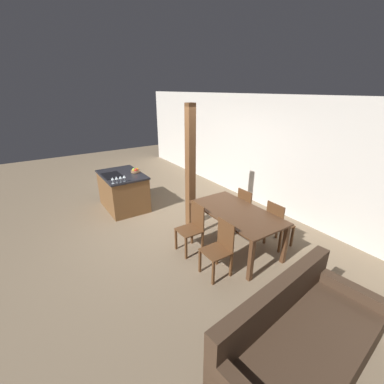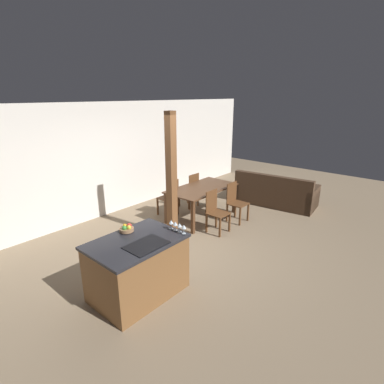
{
  "view_description": "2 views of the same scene",
  "coord_description": "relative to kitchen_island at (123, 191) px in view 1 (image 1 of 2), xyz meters",
  "views": [
    {
      "loc": [
        4.45,
        -2.34,
        2.82
      ],
      "look_at": [
        0.6,
        0.2,
        0.95
      ],
      "focal_mm": 24.0,
      "sensor_mm": 36.0,
      "label": 1
    },
    {
      "loc": [
        -3.81,
        -3.6,
        2.86
      ],
      "look_at": [
        0.6,
        0.2,
        0.95
      ],
      "focal_mm": 28.0,
      "sensor_mm": 36.0,
      "label": 2
    }
  ],
  "objects": [
    {
      "name": "dining_chair_near_right",
      "position": [
        3.27,
        0.42,
        0.03
      ],
      "size": [
        0.4,
        0.4,
        0.91
      ],
      "color": "brown",
      "rests_on": "ground_plane"
    },
    {
      "name": "timber_post",
      "position": [
        1.67,
        0.92,
        0.84
      ],
      "size": [
        0.16,
        0.16,
        2.57
      ],
      "color": "brown",
      "rests_on": "ground_plane"
    },
    {
      "name": "dining_table",
      "position": [
        2.88,
        1.12,
        0.22
      ],
      "size": [
        1.73,
        0.93,
        0.77
      ],
      "color": "#51331E",
      "rests_on": "ground_plane"
    },
    {
      "name": "wall_back",
      "position": [
        1.44,
        3.08,
        0.9
      ],
      "size": [
        11.2,
        0.08,
        2.7
      ],
      "color": "silver",
      "rests_on": "ground_plane"
    },
    {
      "name": "dining_chair_near_left",
      "position": [
        2.49,
        0.42,
        0.03
      ],
      "size": [
        0.4,
        0.4,
        0.91
      ],
      "color": "brown",
      "rests_on": "ground_plane"
    },
    {
      "name": "dining_chair_far_right",
      "position": [
        3.27,
        1.81,
        0.03
      ],
      "size": [
        0.4,
        0.4,
        0.91
      ],
      "rotation": [
        0.0,
        0.0,
        3.14
      ],
      "color": "brown",
      "rests_on": "ground_plane"
    },
    {
      "name": "wine_glass_middle",
      "position": [
        0.59,
        -0.3,
        0.56
      ],
      "size": [
        0.07,
        0.07,
        0.14
      ],
      "color": "silver",
      "rests_on": "kitchen_island"
    },
    {
      "name": "ground_plane",
      "position": [
        1.44,
        0.51,
        -0.45
      ],
      "size": [
        16.0,
        16.0,
        0.0
      ],
      "primitive_type": "plane",
      "color": "#847056"
    },
    {
      "name": "wine_glass_near",
      "position": [
        0.59,
        -0.39,
        0.56
      ],
      "size": [
        0.07,
        0.07,
        0.14
      ],
      "color": "silver",
      "rests_on": "kitchen_island"
    },
    {
      "name": "couch",
      "position": [
        4.93,
        0.2,
        -0.16
      ],
      "size": [
        1.15,
        2.15,
        0.88
      ],
      "rotation": [
        0.0,
        0.0,
        1.68
      ],
      "color": "#473323",
      "rests_on": "ground_plane"
    },
    {
      "name": "kitchen_island",
      "position": [
        0.0,
        0.0,
        0.0
      ],
      "size": [
        1.33,
        0.93,
        0.9
      ],
      "color": "brown",
      "rests_on": "ground_plane"
    },
    {
      "name": "wine_glass_far",
      "position": [
        0.59,
        -0.21,
        0.56
      ],
      "size": [
        0.07,
        0.07,
        0.14
      ],
      "color": "silver",
      "rests_on": "kitchen_island"
    },
    {
      "name": "dining_chair_far_left",
      "position": [
        2.49,
        1.81,
        0.03
      ],
      "size": [
        0.4,
        0.4,
        0.91
      ],
      "rotation": [
        0.0,
        0.0,
        3.14
      ],
      "color": "brown",
      "rests_on": "ground_plane"
    },
    {
      "name": "wine_glass_end",
      "position": [
        0.59,
        -0.13,
        0.56
      ],
      "size": [
        0.07,
        0.07,
        0.14
      ],
      "color": "silver",
      "rests_on": "kitchen_island"
    },
    {
      "name": "fruit_bowl",
      "position": [
        0.09,
        0.32,
        0.49
      ],
      "size": [
        0.22,
        0.22,
        0.11
      ],
      "color": "#99704C",
      "rests_on": "kitchen_island"
    }
  ]
}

